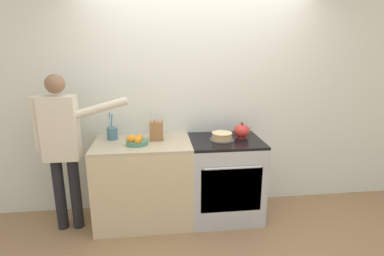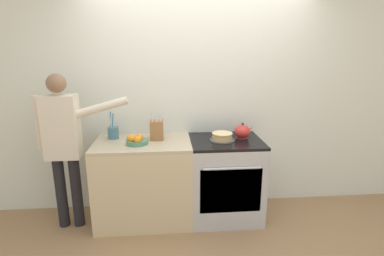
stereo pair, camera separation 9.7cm
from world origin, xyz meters
name	(u,v)px [view 1 (the left image)]	position (x,y,z in m)	size (l,w,h in m)	color
ground_plane	(206,232)	(0.00, 0.00, 0.00)	(16.00, 16.00, 0.00)	#93704C
wall_back	(198,99)	(0.00, 0.67, 1.30)	(8.00, 0.04, 2.60)	silver
counter_cabinet	(144,182)	(-0.64, 0.32, 0.45)	(1.02, 0.65, 0.91)	beige
stove_range	(225,178)	(0.26, 0.32, 0.45)	(0.78, 0.68, 0.91)	#B7BABF
layer_cake	(222,137)	(0.21, 0.31, 0.95)	(0.27, 0.27, 0.08)	#4C4C51
tea_kettle	(242,131)	(0.45, 0.39, 0.98)	(0.21, 0.17, 0.17)	red
knife_block	(156,130)	(-0.49, 0.41, 1.01)	(0.14, 0.14, 0.30)	olive
utensil_crock	(112,133)	(-0.97, 0.48, 0.98)	(0.12, 0.12, 0.31)	#477084
fruit_bowl	(136,141)	(-0.70, 0.25, 0.95)	(0.23, 0.23, 0.11)	#4C7F66
person_baker	(62,141)	(-1.42, 0.26, 0.98)	(0.93, 0.20, 1.64)	black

